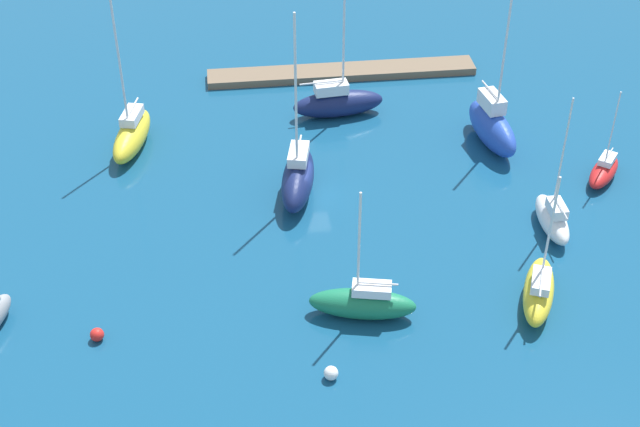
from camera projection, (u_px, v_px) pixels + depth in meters
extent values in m
plane|color=navy|center=(313.00, 196.00, 69.19)|extent=(160.00, 160.00, 0.00)
cube|color=brown|center=(342.00, 72.00, 84.74)|extent=(25.13, 2.84, 0.68)
ellipsoid|color=yellow|center=(539.00, 291.00, 58.80)|extent=(4.25, 6.87, 2.09)
cube|color=silver|center=(541.00, 281.00, 57.58)|extent=(1.96, 2.65, 0.62)
cylinder|color=silver|center=(550.00, 229.00, 56.12)|extent=(0.16, 0.16, 7.77)
cylinder|color=silver|center=(541.00, 281.00, 56.83)|extent=(1.21, 2.79, 0.13)
ellipsoid|color=#141E4C|center=(338.00, 104.00, 78.36)|extent=(8.16, 3.14, 2.28)
cube|color=silver|center=(331.00, 88.00, 77.29)|extent=(2.99, 1.70, 0.95)
cylinder|color=silver|center=(344.00, 37.00, 74.70)|extent=(0.19, 0.19, 10.21)
cylinder|color=silver|center=(321.00, 82.00, 76.77)|extent=(3.80, 0.52, 0.15)
ellipsoid|color=#2347B2|center=(492.00, 128.00, 74.29)|extent=(3.48, 8.07, 3.08)
cube|color=silver|center=(492.00, 102.00, 73.48)|extent=(1.80, 2.99, 1.25)
cylinder|color=silver|center=(504.00, 55.00, 69.91)|extent=(0.19, 0.19, 10.60)
cylinder|color=silver|center=(490.00, 90.00, 73.45)|extent=(0.63, 3.14, 0.15)
ellipsoid|color=white|center=(552.00, 219.00, 65.27)|extent=(1.81, 5.70, 1.86)
cube|color=silver|center=(557.00, 208.00, 64.11)|extent=(1.07, 2.05, 0.78)
cylinder|color=silver|center=(563.00, 155.00, 62.28)|extent=(0.14, 0.14, 8.91)
cylinder|color=silver|center=(561.00, 208.00, 63.27)|extent=(0.14, 2.79, 0.11)
ellipsoid|color=#19724C|center=(362.00, 304.00, 57.91)|extent=(7.19, 3.45, 1.99)
cube|color=silver|center=(372.00, 289.00, 57.08)|extent=(2.69, 1.72, 0.66)
cylinder|color=silver|center=(359.00, 244.00, 55.04)|extent=(0.17, 0.17, 7.74)
cylinder|color=silver|center=(378.00, 284.00, 56.77)|extent=(2.53, 0.66, 0.13)
ellipsoid|color=red|center=(604.00, 172.00, 70.61)|extent=(4.43, 4.98, 1.42)
cube|color=silver|center=(608.00, 159.00, 70.31)|extent=(1.92, 2.05, 0.51)
cylinder|color=silver|center=(612.00, 130.00, 68.08)|extent=(0.12, 0.12, 6.50)
cylinder|color=silver|center=(609.00, 153.00, 70.23)|extent=(1.17, 1.45, 0.10)
ellipsoid|color=yellow|center=(132.00, 136.00, 73.99)|extent=(3.94, 8.01, 2.37)
cube|color=silver|center=(132.00, 116.00, 73.54)|extent=(1.92, 3.01, 0.76)
cylinder|color=silver|center=(119.00, 57.00, 69.30)|extent=(0.19, 0.19, 12.30)
cylinder|color=silver|center=(133.00, 107.00, 73.62)|extent=(0.85, 2.93, 0.15)
ellipsoid|color=#141E4C|center=(298.00, 179.00, 68.52)|extent=(3.93, 8.22, 2.87)
cube|color=silver|center=(299.00, 154.00, 67.94)|extent=(1.97, 3.08, 0.78)
cylinder|color=silver|center=(296.00, 94.00, 63.68)|extent=(0.19, 0.19, 12.29)
cylinder|color=silver|center=(299.00, 145.00, 67.95)|extent=(0.75, 2.85, 0.15)
sphere|color=white|center=(331.00, 373.00, 53.82)|extent=(0.88, 0.88, 0.88)
sphere|color=red|center=(97.00, 335.00, 56.44)|extent=(0.88, 0.88, 0.88)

